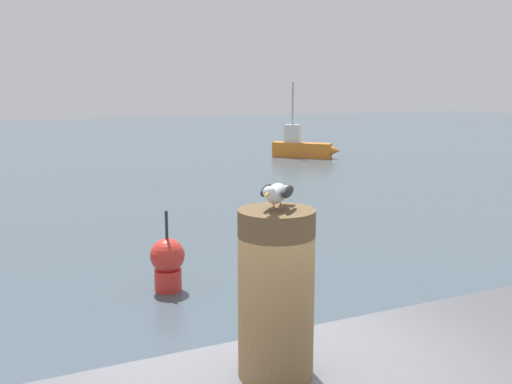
# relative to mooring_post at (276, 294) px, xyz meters

# --- Properties ---
(mooring_post) EXTENTS (0.40, 0.40, 0.91)m
(mooring_post) POSITION_rel_mooring_post_xyz_m (0.00, 0.00, 0.00)
(mooring_post) COLOR brown
(mooring_post) RESTS_ON harbor_quay
(seagull) EXTENTS (0.30, 0.32, 0.14)m
(seagull) POSITION_rel_mooring_post_xyz_m (-0.00, -0.00, 0.54)
(seagull) COLOR #C66B60
(seagull) RESTS_ON mooring_post
(boat_orange) EXTENTS (2.69, 2.76, 3.53)m
(boat_orange) POSITION_rel_mooring_post_xyz_m (12.00, 20.70, -1.70)
(boat_orange) COLOR orange
(boat_orange) RESTS_ON ground_plane
(channel_buoy) EXTENTS (0.56, 0.56, 1.33)m
(channel_buoy) POSITION_rel_mooring_post_xyz_m (1.11, 6.05, -1.71)
(channel_buoy) COLOR red
(channel_buoy) RESTS_ON ground_plane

